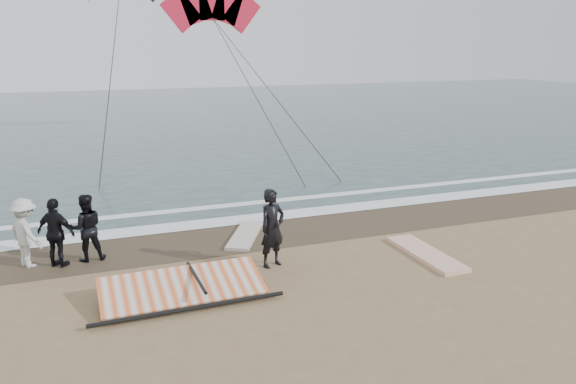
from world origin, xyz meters
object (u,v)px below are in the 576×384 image
Objects in this scene: sail_rig at (179,288)px; board_white at (426,254)px; man_main at (272,228)px; board_cream at (245,235)px.

board_white is at bearing 1.43° from sail_rig.
man_main is 2.78m from sail_rig.
man_main is 0.49× the size of sail_rig.
man_main is 0.72× the size of board_white.
sail_rig reaches higher than board_cream.
board_cream is at bearing 69.27° from man_main.
man_main reaches higher than board_cream.
board_cream is 0.60× the size of sail_rig.
board_cream is (-4.01, 3.09, -0.00)m from board_white.
man_main is 0.81× the size of board_cream.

